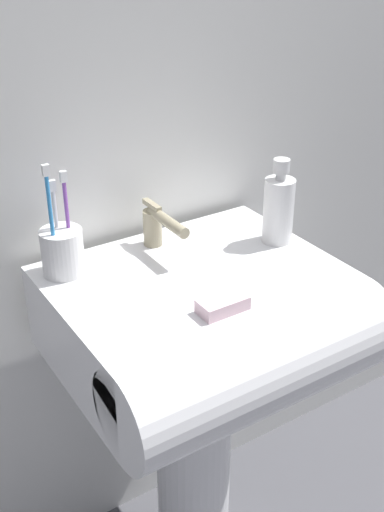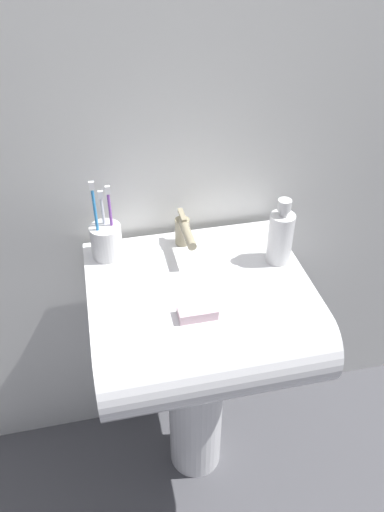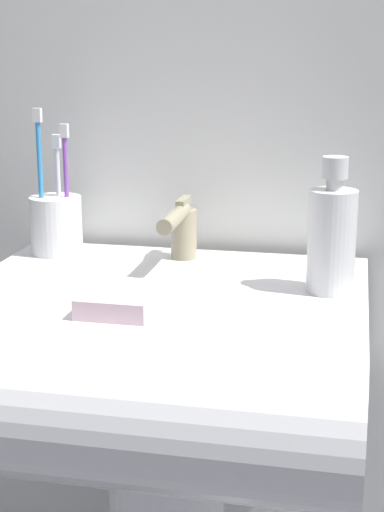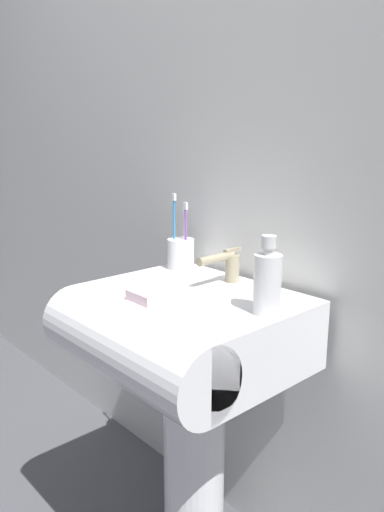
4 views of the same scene
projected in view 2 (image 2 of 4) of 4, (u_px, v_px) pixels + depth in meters
ground_plane at (195, 454)px, 1.66m from camera, size 6.00×6.00×0.00m
wall_back at (174, 63)px, 1.12m from camera, size 5.00×0.05×2.40m
sink_pedestal at (196, 398)px, 1.48m from camera, size 0.16×0.16×0.60m
sink_basin at (202, 319)px, 1.20m from camera, size 0.52×0.47×0.17m
faucet at (184, 231)px, 1.25m from camera, size 0.04×0.15×0.09m
toothbrush_cup at (106, 240)px, 1.23m from camera, size 0.08×0.08×0.22m
soap_bottle at (280, 236)px, 1.20m from camera, size 0.06×0.06×0.17m
bar_soap at (197, 312)px, 1.08m from camera, size 0.08×0.04×0.02m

